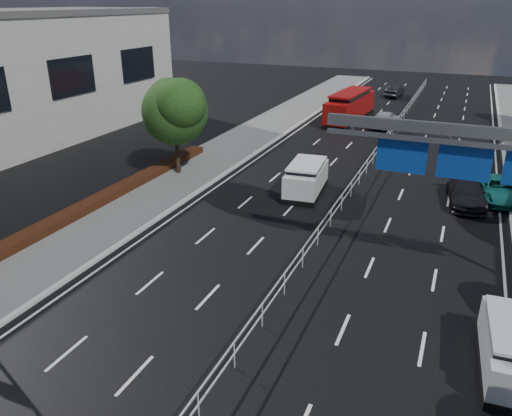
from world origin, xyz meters
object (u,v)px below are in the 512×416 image
at_px(white_minivan, 306,178).
at_px(near_car_dark, 395,91).
at_px(overhead_gantry, 486,158).
at_px(near_car_silver, 385,119).
at_px(red_bus, 350,105).
at_px(parked_car_teal, 499,189).
at_px(parked_car_dark, 466,192).

xyz_separation_m(white_minivan, near_car_dark, (-0.09, 36.75, -0.28)).
relative_size(overhead_gantry, white_minivan, 2.15).
relative_size(near_car_silver, near_car_dark, 1.09).
relative_size(red_bus, near_car_silver, 2.12).
relative_size(overhead_gantry, near_car_silver, 2.20).
bearing_deg(near_car_silver, parked_car_teal, 127.06).
height_order(white_minivan, near_car_silver, white_minivan).
relative_size(white_minivan, red_bus, 0.48).
xyz_separation_m(red_bus, near_car_silver, (3.80, -1.52, -0.72)).
height_order(overhead_gantry, red_bus, overhead_gantry).
xyz_separation_m(near_car_dark, parked_car_dark, (9.33, -34.70, -0.00)).
height_order(white_minivan, red_bus, red_bus).
relative_size(red_bus, parked_car_dark, 2.04).
distance_m(red_bus, near_car_dark, 15.64).
bearing_deg(red_bus, parked_car_teal, -48.39).
bearing_deg(near_car_silver, white_minivan, 92.28).
distance_m(overhead_gantry, near_car_dark, 45.88).
height_order(near_car_dark, parked_car_dark, near_car_dark).
xyz_separation_m(red_bus, parked_car_dark, (11.47, -19.23, -0.81)).
bearing_deg(near_car_dark, white_minivan, 96.74).
relative_size(near_car_dark, parked_car_teal, 0.89).
distance_m(white_minivan, red_bus, 21.40).
height_order(near_car_silver, parked_car_teal, near_car_silver).
bearing_deg(near_car_silver, parked_car_dark, 120.25).
bearing_deg(parked_car_teal, near_car_silver, 114.01).
bearing_deg(parked_car_teal, parked_car_dark, -147.27).
distance_m(near_car_silver, parked_car_teal, 18.81).
distance_m(overhead_gantry, parked_car_dark, 11.05).
bearing_deg(near_car_silver, near_car_dark, -77.57).
bearing_deg(white_minivan, parked_car_teal, 12.38).
relative_size(red_bus, parked_car_teal, 2.05).
bearing_deg(near_car_dark, parked_car_teal, 115.12).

